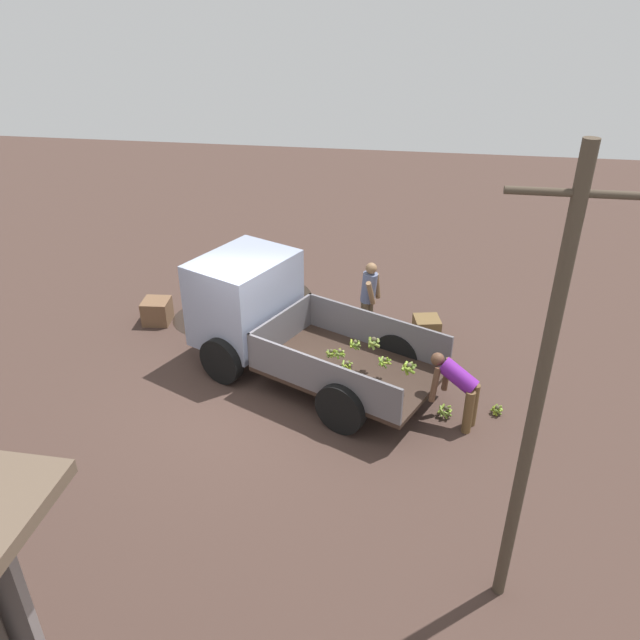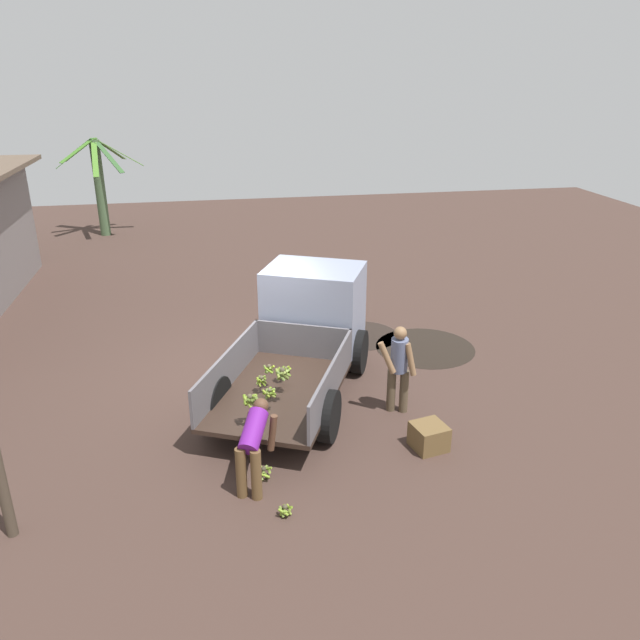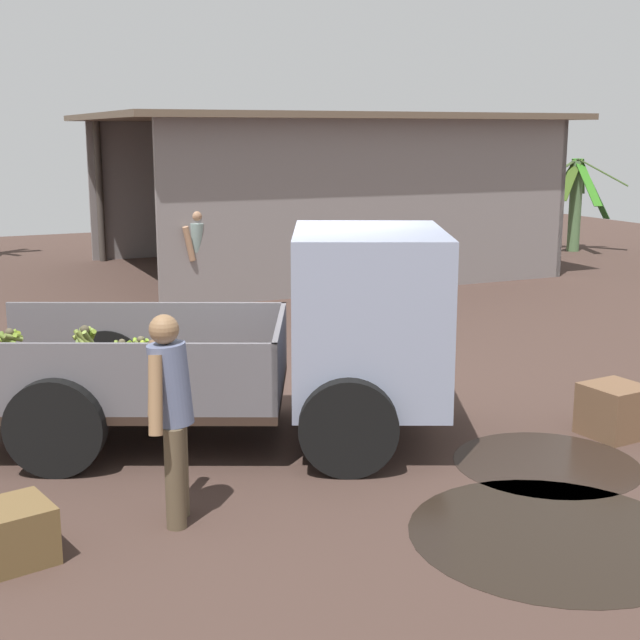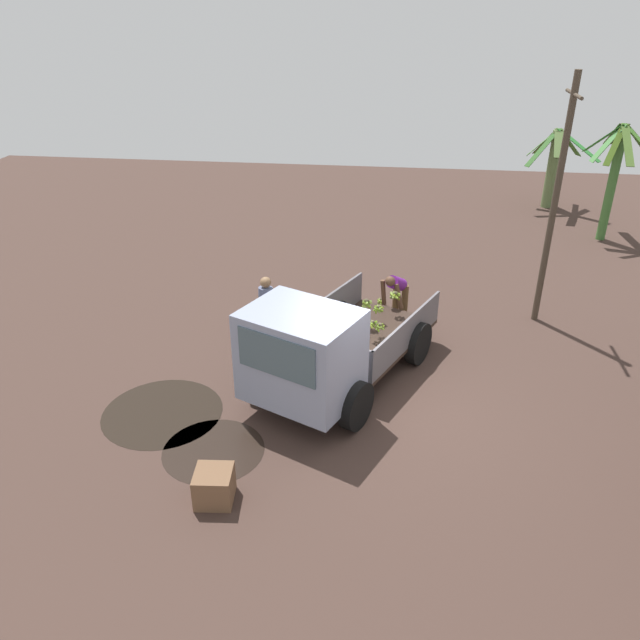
# 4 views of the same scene
# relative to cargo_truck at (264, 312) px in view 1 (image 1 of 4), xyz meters

# --- Properties ---
(ground) EXTENTS (36.00, 36.00, 0.00)m
(ground) POSITION_rel_cargo_truck_xyz_m (0.03, 1.12, -1.06)
(ground) COLOR #412F28
(mud_patch_0) EXTENTS (2.13, 2.13, 0.01)m
(mud_patch_0) POSITION_rel_cargo_truck_xyz_m (0.66, -2.68, -1.06)
(mud_patch_0) COLOR black
(mud_patch_0) RESTS_ON ground
(mud_patch_1) EXTENTS (1.67, 1.67, 0.01)m
(mud_patch_1) POSITION_rel_cargo_truck_xyz_m (1.57, -1.48, -1.06)
(mud_patch_1) COLOR black
(mud_patch_1) RESTS_ON ground
(cargo_truck) EXTENTS (4.85, 3.57, 2.03)m
(cargo_truck) POSITION_rel_cargo_truck_xyz_m (0.00, 0.00, 0.00)
(cargo_truck) COLOR #33241C
(cargo_truck) RESTS_ON ground
(utility_pole) EXTENTS (1.23, 0.14, 5.37)m
(utility_pole) POSITION_rel_cargo_truck_xyz_m (-3.93, 4.55, 1.74)
(utility_pole) COLOR #493C30
(utility_pole) RESTS_ON ground
(person_foreground_visitor) EXTENTS (0.46, 0.68, 1.62)m
(person_foreground_visitor) POSITION_rel_cargo_truck_xyz_m (-1.82, -1.27, -0.16)
(person_foreground_visitor) COLOR brown
(person_foreground_visitor) RESTS_ON ground
(person_worker_loading) EXTENTS (0.84, 0.69, 1.22)m
(person_worker_loading) POSITION_rel_cargo_truck_xyz_m (-3.50, 1.37, -0.32)
(person_worker_loading) COLOR brown
(person_worker_loading) RESTS_ON ground
(banana_bunch_on_ground_0) EXTENTS (0.22, 0.22, 0.18)m
(banana_bunch_on_ground_0) POSITION_rel_cargo_truck_xyz_m (-4.21, 1.02, -0.96)
(banana_bunch_on_ground_0) COLOR #49422F
(banana_bunch_on_ground_0) RESTS_ON ground
(banana_bunch_on_ground_1) EXTENTS (0.26, 0.26, 0.21)m
(banana_bunch_on_ground_1) POSITION_rel_cargo_truck_xyz_m (-3.35, 1.23, -0.94)
(banana_bunch_on_ground_1) COLOR #413B2A
(banana_bunch_on_ground_1) RESTS_ON ground
(wooden_crate_0) EXTENTS (0.60, 0.60, 0.41)m
(wooden_crate_0) POSITION_rel_cargo_truck_xyz_m (-3.01, -1.43, -0.85)
(wooden_crate_0) COLOR brown
(wooden_crate_0) RESTS_ON ground
(wooden_crate_1) EXTENTS (0.60, 0.60, 0.51)m
(wooden_crate_1) POSITION_rel_cargo_truck_xyz_m (2.65, -1.14, -0.81)
(wooden_crate_1) COLOR brown
(wooden_crate_1) RESTS_ON ground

